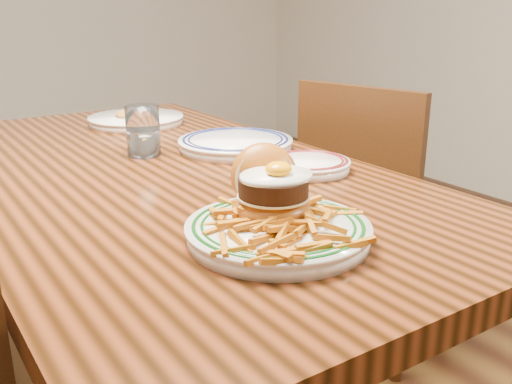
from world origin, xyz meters
TOP-DOWN VIEW (x-y plane):
  - table at (0.00, 0.00)m, footprint 0.85×1.60m
  - chair_right at (0.74, 0.03)m, footprint 0.50×0.50m
  - main_plate at (-0.02, -0.49)m, footprint 0.29×0.31m
  - side_plate at (0.26, -0.22)m, footprint 0.19×0.19m
  - rear_plate at (0.23, 0.04)m, footprint 0.29×0.29m
  - water_glass at (0.02, 0.12)m, footprint 0.08×0.08m
  - far_plate at (0.15, 0.49)m, footprint 0.29×0.29m

SIDE VIEW (x-z plane):
  - chair_right at x=0.74m, z-range 0.03..0.92m
  - table at x=0.00m, z-range 0.29..1.04m
  - side_plate at x=0.26m, z-range 0.75..0.78m
  - far_plate at x=0.15m, z-range 0.74..0.79m
  - rear_plate at x=0.23m, z-range 0.75..0.78m
  - main_plate at x=-0.02m, z-range 0.72..0.86m
  - water_glass at x=0.02m, z-range 0.74..0.87m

